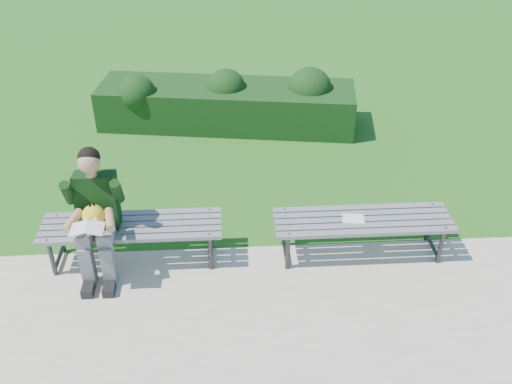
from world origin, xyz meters
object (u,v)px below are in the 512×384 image
object	(u,v)px
hedge	(230,102)
bench_left	(132,229)
seated_boy	(95,211)
bench_right	(363,223)
paper_sheet	(353,219)

from	to	relation	value
hedge	bench_left	distance (m)	3.26
bench_left	seated_boy	xyz separation A→B (m)	(-0.30, -0.09, 0.30)
bench_right	paper_sheet	bearing A→B (deg)	-180.00
hedge	bench_right	size ratio (longest dim) A/B	2.11
bench_right	seated_boy	xyz separation A→B (m)	(-2.63, -0.05, 0.30)
bench_left	hedge	bearing A→B (deg)	71.22
bench_left	seated_boy	distance (m)	0.43
bench_right	seated_boy	distance (m)	2.65
bench_left	paper_sheet	distance (m)	2.23
seated_boy	paper_sheet	xyz separation A→B (m)	(2.53, 0.05, -0.24)
bench_left	bench_right	xyz separation A→B (m)	(2.33, -0.04, 0.00)
paper_sheet	bench_left	bearing A→B (deg)	178.91
seated_boy	paper_sheet	size ratio (longest dim) A/B	5.47
seated_boy	paper_sheet	bearing A→B (deg)	1.12
hedge	bench_right	world-z (taller)	hedge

